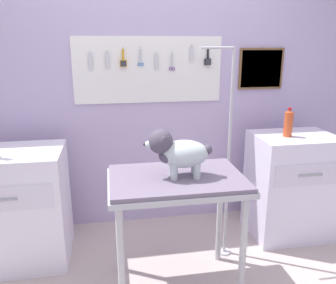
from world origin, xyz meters
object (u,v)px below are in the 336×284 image
at_px(counter_left, 13,207).
at_px(grooming_arm, 227,165).
at_px(grooming_table, 177,190).
at_px(soda_bottle, 288,123).
at_px(dog, 177,152).
at_px(cabinet_right, 290,185).

bearing_deg(counter_left, grooming_arm, -7.03).
height_order(grooming_table, soda_bottle, soda_bottle).
height_order(dog, cabinet_right, dog).
xyz_separation_m(counter_left, soda_bottle, (2.22, -0.01, 0.58)).
xyz_separation_m(grooming_arm, dog, (-0.46, -0.33, 0.23)).
bearing_deg(counter_left, soda_bottle, -0.24).
bearing_deg(soda_bottle, dog, -153.48).
bearing_deg(grooming_table, dog, -81.74).
distance_m(grooming_table, counter_left, 1.32).
height_order(grooming_arm, soda_bottle, grooming_arm).
distance_m(counter_left, cabinet_right, 2.31).
height_order(counter_left, cabinet_right, cabinet_right).
relative_size(grooming_table, grooming_arm, 0.54).
xyz_separation_m(grooming_arm, cabinet_right, (0.67, 0.22, -0.31)).
height_order(grooming_arm, counter_left, grooming_arm).
xyz_separation_m(counter_left, cabinet_right, (2.31, 0.01, 0.01)).
relative_size(grooming_table, counter_left, 0.99).
distance_m(grooming_arm, dog, 0.61).
distance_m(grooming_arm, cabinet_right, 0.77).
bearing_deg(soda_bottle, cabinet_right, 13.97).
bearing_deg(dog, grooming_arm, 35.55).
bearing_deg(grooming_table, grooming_arm, 34.91).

